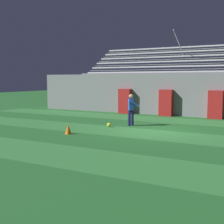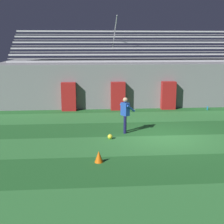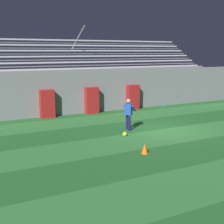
{
  "view_description": "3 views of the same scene",
  "coord_description": "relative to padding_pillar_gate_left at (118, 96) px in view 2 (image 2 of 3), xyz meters",
  "views": [
    {
      "loc": [
        5.27,
        -13.88,
        2.45
      ],
      "look_at": [
        -2.24,
        -0.32,
        0.81
      ],
      "focal_mm": 50.0,
      "sensor_mm": 36.0,
      "label": 1
    },
    {
      "loc": [
        -3.45,
        -13.12,
        4.11
      ],
      "look_at": [
        -2.4,
        0.42,
        1.09
      ],
      "focal_mm": 50.0,
      "sensor_mm": 36.0,
      "label": 2
    },
    {
      "loc": [
        -9.89,
        -12.94,
        4.09
      ],
      "look_at": [
        -3.29,
        -0.23,
        1.3
      ],
      "focal_mm": 50.0,
      "sensor_mm": 36.0,
      "label": 3
    }
  ],
  "objects": [
    {
      "name": "padding_pillar_gate_left",
      "position": [
        0.0,
        0.0,
        0.0
      ],
      "size": [
        0.89,
        0.44,
        1.75
      ],
      "primitive_type": "cube",
      "color": "#B21E1E",
      "rests_on": "ground"
    },
    {
      "name": "turf_stripe_far",
      "position": [
        1.6,
        -2.01,
        -0.87
      ],
      "size": [
        28.0,
        2.49,
        0.01
      ],
      "primitive_type": "cube",
      "color": "#337A38",
      "rests_on": "ground"
    },
    {
      "name": "goalkeeper",
      "position": [
        -0.14,
        -5.07,
        0.08
      ],
      "size": [
        0.72,
        0.74,
        1.67
      ],
      "color": "#19194C",
      "rests_on": "ground"
    },
    {
      "name": "padding_pillar_far_left",
      "position": [
        -3.05,
        0.0,
        0.0
      ],
      "size": [
        0.89,
        0.44,
        1.75
      ],
      "primitive_type": "cube",
      "color": "#B21E1E",
      "rests_on": "ground"
    },
    {
      "name": "water_bottle",
      "position": [
        5.59,
        -0.5,
        -0.76
      ],
      "size": [
        0.07,
        0.07,
        0.24
      ],
      "primitive_type": "cylinder",
      "color": "#1E8CD8",
      "rests_on": "ground"
    },
    {
      "name": "turf_stripe_near",
      "position": [
        1.6,
        -11.95,
        -0.87
      ],
      "size": [
        28.0,
        2.49,
        0.01
      ],
      "primitive_type": "cube",
      "color": "#337A38",
      "rests_on": "ground"
    },
    {
      "name": "padding_pillar_gate_right",
      "position": [
        3.2,
        0.0,
        0.0
      ],
      "size": [
        0.89,
        0.44,
        1.75
      ],
      "primitive_type": "cube",
      "color": "#B21E1E",
      "rests_on": "ground"
    },
    {
      "name": "ground_plane",
      "position": [
        1.6,
        -5.95,
        -0.88
      ],
      "size": [
        80.0,
        80.0,
        0.0
      ],
      "primitive_type": "plane",
      "color": "#236028"
    },
    {
      "name": "bleacher_stand",
      "position": [
        1.6,
        3.24,
        0.64
      ],
      "size": [
        18.0,
        4.75,
        5.83
      ],
      "color": "gray",
      "rests_on": "ground"
    },
    {
      "name": "back_wall",
      "position": [
        1.6,
        0.55,
        0.52
      ],
      "size": [
        24.0,
        0.6,
        2.8
      ],
      "primitive_type": "cube",
      "color": "gray",
      "rests_on": "ground"
    },
    {
      "name": "soccer_ball",
      "position": [
        -0.93,
        -6.06,
        -0.77
      ],
      "size": [
        0.22,
        0.22,
        0.22
      ],
      "primitive_type": "sphere",
      "color": "yellow",
      "rests_on": "ground"
    },
    {
      "name": "turf_stripe_mid",
      "position": [
        1.6,
        -6.98,
        -0.87
      ],
      "size": [
        28.0,
        2.49,
        0.01
      ],
      "primitive_type": "cube",
      "color": "#337A38",
      "rests_on": "ground"
    },
    {
      "name": "traffic_cone",
      "position": [
        -1.51,
        -8.73,
        -0.67
      ],
      "size": [
        0.3,
        0.3,
        0.42
      ],
      "primitive_type": "cone",
      "color": "orange",
      "rests_on": "ground"
    }
  ]
}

